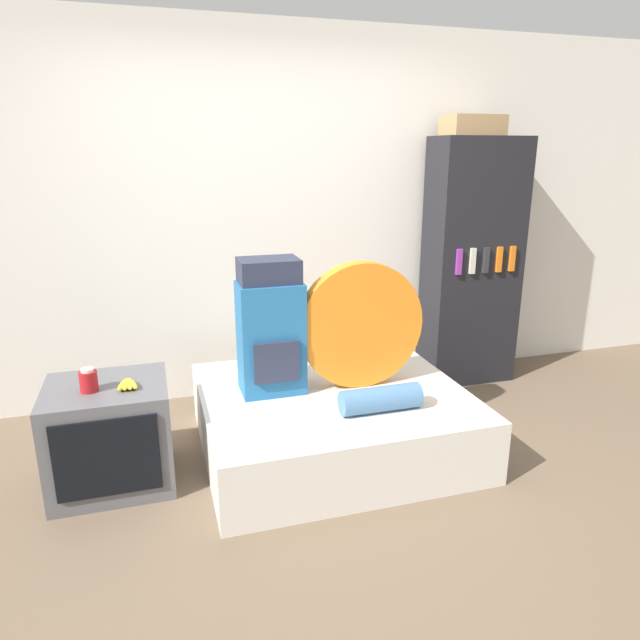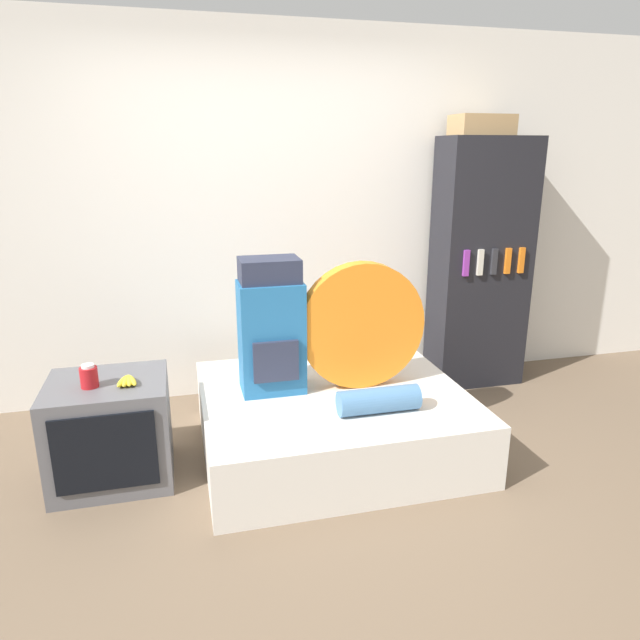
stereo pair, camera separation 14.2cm
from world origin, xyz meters
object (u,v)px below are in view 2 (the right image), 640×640
Objects in this scene: canister at (89,376)px; cardboard_box at (482,125)px; sleeping_roll at (379,400)px; television at (111,431)px; backpack at (271,328)px; bookshelf at (480,265)px; tent_bag at (361,325)px.

canister is 3.07m from cardboard_box.
television is (-1.44, 0.31, -0.16)m from sleeping_roll.
sleeping_roll is 1.48m from television.
bookshelf reaches higher than backpack.
television is at bearing -171.11° from backpack.
cardboard_box reaches higher than bookshelf.
sleeping_roll is 3.66× the size of canister.
canister is (-1.53, -0.12, -0.12)m from tent_bag.
sleeping_roll is at bearing -9.82° from canister.
cardboard_box is at bearing 17.80° from television.
tent_bag is 1.68× the size of sleeping_roll.
backpack is 2.13m from cardboard_box.
tent_bag is (0.53, -0.07, -0.00)m from backpack.
television is 1.54× the size of cardboard_box.
bookshelf is at bearing 42.78° from sleeping_roll.
television is 2.82m from bookshelf.
television is at bearing 34.80° from canister.
bookshelf is 1.00m from cardboard_box.
sleeping_roll is 2.19m from cardboard_box.
canister is at bearing 170.18° from sleeping_roll.
television reaches higher than sleeping_roll.
tent_bag is 0.41× the size of bookshelf.
sleeping_roll is at bearing -137.22° from bookshelf.
backpack is at bearing 10.98° from canister.
cardboard_box is at bearing 22.46° from backpack.
canister is 2.84m from bookshelf.
bookshelf is at bearing 16.84° from television.
cardboard_box is at bearing 45.01° from sleeping_roll.
cardboard_box is (1.11, 0.75, 1.17)m from tent_bag.
sleeping_roll is at bearing -93.07° from tent_bag.
backpack reaches higher than sleeping_roll.
bookshelf is (1.19, 1.11, 0.48)m from sleeping_roll.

